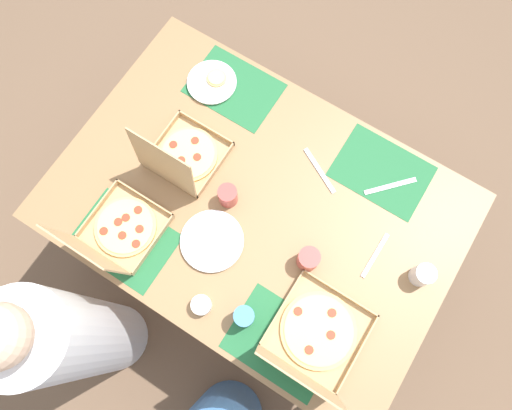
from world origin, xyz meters
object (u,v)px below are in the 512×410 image
(plate_near_right, at_px, (212,241))
(diner_right_seat, at_px, (76,337))
(pizza_box_center, at_px, (315,340))
(cup_dark, at_px, (422,275))
(pizza_box_corner_left, at_px, (118,232))
(condiment_bowl, at_px, (201,305))
(cup_red, at_px, (308,259))
(cup_clear_left, at_px, (228,196))
(cup_clear_right, at_px, (244,317))
(plate_far_left, at_px, (212,82))
(pizza_box_edge_far, at_px, (183,156))

(plate_near_right, distance_m, diner_right_seat, 0.68)
(pizza_box_center, distance_m, cup_dark, 0.45)
(pizza_box_corner_left, height_order, condiment_bowl, pizza_box_corner_left)
(pizza_box_corner_left, xyz_separation_m, cup_dark, (-1.01, -0.45, -0.00))
(cup_red, height_order, cup_clear_left, cup_red)
(pizza_box_center, xyz_separation_m, cup_clear_left, (0.53, -0.27, -0.01))
(cup_clear_right, distance_m, cup_clear_left, 0.44)
(plate_far_left, distance_m, cup_dark, 1.11)
(plate_far_left, bearing_deg, diner_right_seat, 94.43)
(cup_clear_left, bearing_deg, condiment_bowl, 109.72)
(condiment_bowl, bearing_deg, cup_dark, -140.33)
(cup_dark, bearing_deg, cup_clear_left, 9.20)
(plate_near_right, distance_m, condiment_bowl, 0.24)
(plate_near_right, bearing_deg, diner_right_seat, 64.24)
(pizza_box_center, height_order, pizza_box_edge_far, pizza_box_center)
(pizza_box_corner_left, distance_m, cup_dark, 1.11)
(pizza_box_edge_far, xyz_separation_m, cup_clear_right, (-0.52, 0.38, 0.00))
(diner_right_seat, bearing_deg, cup_clear_right, -142.06)
(cup_dark, xyz_separation_m, condiment_bowl, (0.61, 0.51, -0.02))
(pizza_box_center, relative_size, cup_clear_right, 3.39)
(cup_clear_right, relative_size, diner_right_seat, 0.08)
(cup_red, distance_m, diner_right_seat, 0.97)
(cup_clear_right, height_order, condiment_bowl, cup_clear_right)
(plate_far_left, height_order, cup_red, cup_red)
(diner_right_seat, bearing_deg, condiment_bowl, -135.98)
(pizza_box_corner_left, bearing_deg, plate_near_right, -152.24)
(pizza_box_corner_left, height_order, diner_right_seat, diner_right_seat)
(pizza_box_edge_far, xyz_separation_m, cup_clear_left, (-0.23, 0.04, -0.00))
(cup_clear_left, bearing_deg, cup_clear_right, 130.46)
(pizza_box_corner_left, bearing_deg, diner_right_seat, 93.12)
(pizza_box_edge_far, distance_m, condiment_bowl, 0.56)
(plate_near_right, height_order, cup_clear_left, cup_clear_left)
(pizza_box_center, distance_m, pizza_box_edge_far, 0.82)
(pizza_box_corner_left, height_order, cup_clear_left, pizza_box_corner_left)
(pizza_box_edge_far, xyz_separation_m, plate_far_left, (0.10, -0.34, -0.04))
(pizza_box_edge_far, distance_m, cup_clear_left, 0.23)
(plate_far_left, xyz_separation_m, cup_clear_left, (-0.33, 0.38, 0.04))
(cup_red, bearing_deg, pizza_box_corner_left, 23.95)
(plate_near_right, distance_m, cup_clear_right, 0.30)
(pizza_box_edge_far, xyz_separation_m, plate_near_right, (-0.27, 0.21, -0.04))
(pizza_box_corner_left, xyz_separation_m, diner_right_seat, (-0.02, 0.42, -0.24))
(pizza_box_center, distance_m, cup_red, 0.28)
(pizza_box_corner_left, distance_m, plate_far_left, 0.72)
(pizza_box_corner_left, xyz_separation_m, condiment_bowl, (-0.40, 0.05, -0.02))
(plate_near_right, bearing_deg, condiment_bowl, 114.81)
(plate_far_left, xyz_separation_m, diner_right_seat, (-0.09, 1.13, -0.21))
(plate_near_right, bearing_deg, pizza_box_corner_left, 27.76)
(pizza_box_corner_left, xyz_separation_m, plate_far_left, (0.06, -0.71, -0.04))
(pizza_box_corner_left, bearing_deg, cup_dark, -155.96)
(cup_dark, bearing_deg, plate_near_right, 22.38)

